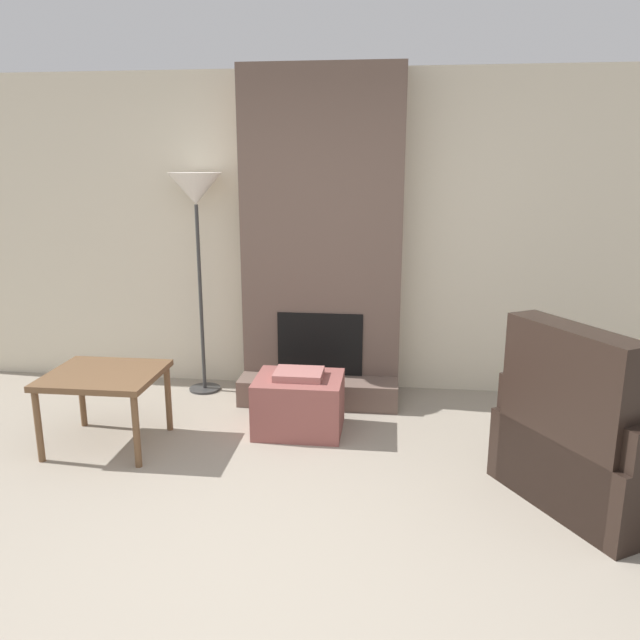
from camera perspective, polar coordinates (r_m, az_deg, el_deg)
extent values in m
plane|color=gray|center=(3.17, -5.15, -22.15)|extent=(24.00, 24.00, 0.00)
cube|color=beige|center=(5.21, 0.46, 7.79)|extent=(7.78, 0.06, 2.60)
cube|color=brown|center=(5.02, 0.22, 7.54)|extent=(1.27, 0.33, 2.60)
cube|color=brown|center=(5.01, -0.19, -6.61)|extent=(1.27, 0.29, 0.21)
cube|color=black|center=(5.02, -0.01, -2.23)|extent=(0.69, 0.02, 0.51)
cube|color=#8C4C47|center=(4.51, -1.93, -7.69)|extent=(0.62, 0.49, 0.40)
cube|color=#A56660|center=(4.43, -1.95, -4.97)|extent=(0.34, 0.27, 0.05)
cube|color=black|center=(3.99, 24.35, -11.74)|extent=(1.20, 1.25, 0.44)
cube|color=black|center=(3.66, 21.56, -8.60)|extent=(0.59, 0.80, 1.05)
cube|color=black|center=(4.20, 20.38, -8.44)|extent=(0.72, 0.52, 0.66)
cube|color=brown|center=(4.42, -19.17, -4.78)|extent=(0.73, 0.65, 0.04)
cylinder|color=brown|center=(4.43, -24.35, -8.86)|extent=(0.04, 0.04, 0.48)
cylinder|color=brown|center=(4.14, -16.45, -9.74)|extent=(0.04, 0.04, 0.48)
cylinder|color=brown|center=(4.89, -20.96, -6.38)|extent=(0.04, 0.04, 0.48)
cylinder|color=brown|center=(4.63, -13.71, -6.97)|extent=(0.04, 0.04, 0.48)
cylinder|color=#333333|center=(5.44, -10.48, -6.18)|extent=(0.26, 0.26, 0.02)
cylinder|color=#333333|center=(5.23, -10.86, 1.87)|extent=(0.03, 0.03, 1.54)
cone|color=silver|center=(5.12, -11.33, 11.70)|extent=(0.43, 0.43, 0.25)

